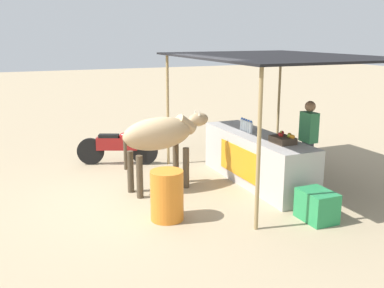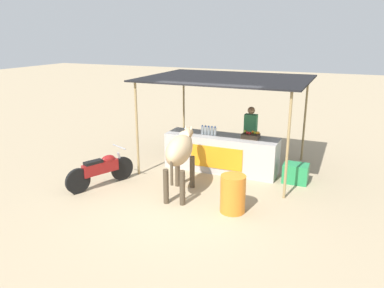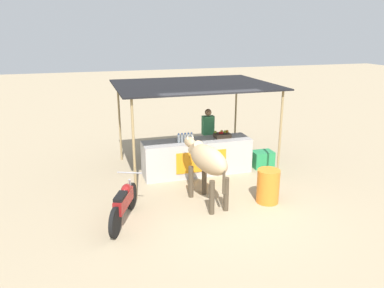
{
  "view_description": "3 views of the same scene",
  "coord_description": "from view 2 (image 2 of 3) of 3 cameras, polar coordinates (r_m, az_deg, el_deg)",
  "views": [
    {
      "loc": [
        7.24,
        -2.28,
        2.85
      ],
      "look_at": [
        0.38,
        0.67,
        1.01
      ],
      "focal_mm": 42.0,
      "sensor_mm": 36.0,
      "label": 1
    },
    {
      "loc": [
        3.03,
        -6.86,
        3.58
      ],
      "look_at": [
        -0.39,
        1.11,
        0.99
      ],
      "focal_mm": 35.0,
      "sensor_mm": 36.0,
      "label": 2
    },
    {
      "loc": [
        -2.99,
        -7.16,
        3.87
      ],
      "look_at": [
        -0.41,
        1.32,
        1.15
      ],
      "focal_mm": 35.0,
      "sensor_mm": 36.0,
      "label": 3
    }
  ],
  "objects": [
    {
      "name": "water_bottle_row",
      "position": [
        9.94,
        2.56,
        2.03
      ],
      "size": [
        0.43,
        0.07,
        0.25
      ],
      "color": "silver",
      "rests_on": "stall_counter"
    },
    {
      "name": "ground_plane",
      "position": [
        8.31,
        -0.58,
        -8.87
      ],
      "size": [
        60.0,
        60.0,
        0.0
      ],
      "primitive_type": "plane",
      "color": "tan"
    },
    {
      "name": "stall_counter",
      "position": [
        10.04,
        4.48,
        -1.4
      ],
      "size": [
        3.0,
        0.82,
        0.96
      ],
      "color": "#B2ADA8",
      "rests_on": "ground"
    },
    {
      "name": "water_barrel",
      "position": [
        7.79,
        6.24,
        -7.56
      ],
      "size": [
        0.52,
        0.52,
        0.8
      ],
      "primitive_type": "cylinder",
      "color": "orange",
      "rests_on": "ground"
    },
    {
      "name": "vendor_behind_counter",
      "position": [
        10.47,
        8.86,
        1.32
      ],
      "size": [
        0.34,
        0.22,
        1.65
      ],
      "color": "#383842",
      "rests_on": "ground"
    },
    {
      "name": "stall_awning",
      "position": [
        9.91,
        5.3,
        9.52
      ],
      "size": [
        4.2,
        3.2,
        2.46
      ],
      "color": "black",
      "rests_on": "ground"
    },
    {
      "name": "cow",
      "position": [
        8.37,
        -1.81,
        -1.08
      ],
      "size": [
        0.77,
        1.85,
        1.44
      ],
      "color": "tan",
      "rests_on": "ground"
    },
    {
      "name": "cooler_box",
      "position": [
        9.62,
        15.5,
        -4.31
      ],
      "size": [
        0.6,
        0.44,
        0.48
      ],
      "primitive_type": "cube",
      "color": "#268C4C",
      "rests_on": "ground"
    },
    {
      "name": "motorcycle_parked",
      "position": [
        9.25,
        -13.62,
        -3.76
      ],
      "size": [
        0.87,
        1.68,
        0.9
      ],
      "color": "black",
      "rests_on": "ground"
    },
    {
      "name": "fruit_crate",
      "position": [
        9.74,
        8.93,
        1.28
      ],
      "size": [
        0.44,
        0.32,
        0.18
      ],
      "color": "#3F3326",
      "rests_on": "stall_counter"
    }
  ]
}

